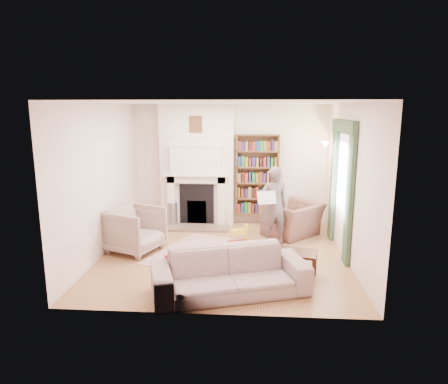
# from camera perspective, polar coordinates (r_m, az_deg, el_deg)

# --- Properties ---
(floor) EXTENTS (4.50, 4.50, 0.00)m
(floor) POSITION_cam_1_polar(r_m,az_deg,el_deg) (7.63, -0.13, -8.88)
(floor) COLOR brown
(floor) RESTS_ON ground
(ceiling) EXTENTS (4.50, 4.50, 0.00)m
(ceiling) POSITION_cam_1_polar(r_m,az_deg,el_deg) (7.13, -0.14, 12.66)
(ceiling) COLOR white
(ceiling) RESTS_ON wall_back
(wall_back) EXTENTS (4.50, 0.00, 4.50)m
(wall_back) POSITION_cam_1_polar(r_m,az_deg,el_deg) (9.47, 0.83, 3.96)
(wall_back) COLOR white
(wall_back) RESTS_ON floor
(wall_front) EXTENTS (4.50, 0.00, 4.50)m
(wall_front) POSITION_cam_1_polar(r_m,az_deg,el_deg) (5.06, -1.94, -3.02)
(wall_front) COLOR white
(wall_front) RESTS_ON floor
(wall_left) EXTENTS (0.00, 4.50, 4.50)m
(wall_left) POSITION_cam_1_polar(r_m,az_deg,el_deg) (7.74, -17.00, 1.67)
(wall_left) COLOR white
(wall_left) RESTS_ON floor
(wall_right) EXTENTS (0.00, 4.50, 4.50)m
(wall_right) POSITION_cam_1_polar(r_m,az_deg,el_deg) (7.44, 17.43, 1.25)
(wall_right) COLOR white
(wall_right) RESTS_ON floor
(fireplace) EXTENTS (1.70, 0.58, 2.80)m
(fireplace) POSITION_cam_1_polar(r_m,az_deg,el_deg) (9.34, -3.85, 3.75)
(fireplace) COLOR white
(fireplace) RESTS_ON floor
(bookcase) EXTENTS (1.00, 0.24, 1.85)m
(bookcase) POSITION_cam_1_polar(r_m,az_deg,el_deg) (9.36, 4.76, 2.44)
(bookcase) COLOR brown
(bookcase) RESTS_ON floor
(window) EXTENTS (0.02, 0.90, 1.30)m
(window) POSITION_cam_1_polar(r_m,az_deg,el_deg) (7.81, 16.68, 2.15)
(window) COLOR silver
(window) RESTS_ON wall_right
(curtain_left) EXTENTS (0.07, 0.32, 2.40)m
(curtain_left) POSITION_cam_1_polar(r_m,az_deg,el_deg) (7.18, 17.49, -0.75)
(curtain_left) COLOR #2F492F
(curtain_left) RESTS_ON floor
(curtain_right) EXTENTS (0.07, 0.32, 2.40)m
(curtain_right) POSITION_cam_1_polar(r_m,az_deg,el_deg) (8.52, 15.34, 1.29)
(curtain_right) COLOR #2F492F
(curtain_right) RESTS_ON floor
(pelmet) EXTENTS (0.09, 1.70, 0.24)m
(pelmet) POSITION_cam_1_polar(r_m,az_deg,el_deg) (7.71, 16.76, 8.99)
(pelmet) COLOR #2F492F
(pelmet) RESTS_ON wall_right
(wall_sconce) EXTENTS (0.20, 0.24, 0.24)m
(wall_sconce) POSITION_cam_1_polar(r_m,az_deg,el_deg) (8.79, 13.99, 6.28)
(wall_sconce) COLOR gold
(wall_sconce) RESTS_ON wall_right
(rug) EXTENTS (3.16, 2.82, 0.01)m
(rug) POSITION_cam_1_polar(r_m,az_deg,el_deg) (7.47, 0.53, -9.29)
(rug) COLOR beige
(rug) RESTS_ON floor
(armchair_reading) EXTENTS (1.46, 1.45, 0.71)m
(armchair_reading) POSITION_cam_1_polar(r_m,az_deg,el_deg) (8.74, 9.79, -3.87)
(armchair_reading) COLOR #4F302A
(armchair_reading) RESTS_ON floor
(armchair_left) EXTENTS (1.21, 1.20, 0.86)m
(armchair_left) POSITION_cam_1_polar(r_m,az_deg,el_deg) (7.85, -12.64, -5.27)
(armchair_left) COLOR #BEB09D
(armchair_left) RESTS_ON floor
(sofa) EXTENTS (2.44, 1.53, 0.66)m
(sofa) POSITION_cam_1_polar(r_m,az_deg,el_deg) (6.00, 0.85, -11.39)
(sofa) COLOR gray
(sofa) RESTS_ON floor
(man_reading) EXTENTS (0.66, 0.53, 1.59)m
(man_reading) POSITION_cam_1_polar(r_m,az_deg,el_deg) (8.01, 7.12, -1.97)
(man_reading) COLOR #524441
(man_reading) RESTS_ON floor
(newspaper) EXTENTS (0.38, 0.20, 0.25)m
(newspaper) POSITION_cam_1_polar(r_m,az_deg,el_deg) (7.76, 6.13, -0.79)
(newspaper) COLOR silver
(newspaper) RESTS_ON man_reading
(coffee_table) EXTENTS (0.79, 0.60, 0.45)m
(coffee_table) POSITION_cam_1_polar(r_m,az_deg,el_deg) (6.66, 9.96, -10.16)
(coffee_table) COLOR black
(coffee_table) RESTS_ON floor
(paraffin_heater) EXTENTS (0.32, 0.32, 0.55)m
(paraffin_heater) POSITION_cam_1_polar(r_m,az_deg,el_deg) (9.47, -7.41, -3.08)
(paraffin_heater) COLOR #95989C
(paraffin_heater) RESTS_ON floor
(rocking_horse) EXTENTS (0.48, 0.30, 0.39)m
(rocking_horse) POSITION_cam_1_polar(r_m,az_deg,el_deg) (8.17, 2.14, -6.00)
(rocking_horse) COLOR gold
(rocking_horse) RESTS_ON rug
(board_game) EXTENTS (0.43, 0.43, 0.03)m
(board_game) POSITION_cam_1_polar(r_m,az_deg,el_deg) (7.50, -1.52, -9.02)
(board_game) COLOR #E8C552
(board_game) RESTS_ON rug
(game_box_lid) EXTENTS (0.35, 0.29, 0.05)m
(game_box_lid) POSITION_cam_1_polar(r_m,az_deg,el_deg) (7.47, -7.10, -9.12)
(game_box_lid) COLOR #B21419
(game_box_lid) RESTS_ON rug
(comic_annuals) EXTENTS (0.55, 0.43, 0.02)m
(comic_annuals) POSITION_cam_1_polar(r_m,az_deg,el_deg) (7.27, 2.29, -9.79)
(comic_annuals) COLOR red
(comic_annuals) RESTS_ON rug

